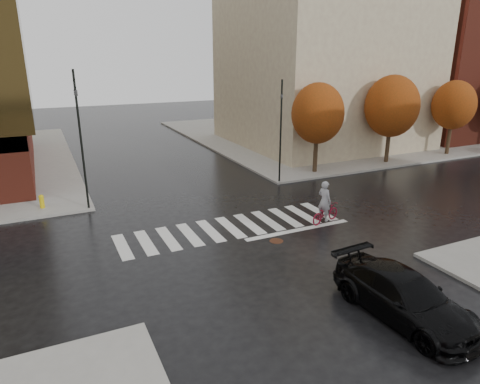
# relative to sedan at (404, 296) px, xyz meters

# --- Properties ---
(ground) EXTENTS (120.00, 120.00, 0.00)m
(ground) POSITION_rel_sedan_xyz_m (-2.10, 9.17, -0.79)
(ground) COLOR black
(ground) RESTS_ON ground
(sidewalk_ne) EXTENTS (30.00, 30.00, 0.15)m
(sidewalk_ne) POSITION_rel_sedan_xyz_m (18.90, 30.17, -0.71)
(sidewalk_ne) COLOR gray
(sidewalk_ne) RESTS_ON ground
(crosswalk) EXTENTS (12.00, 3.00, 0.01)m
(crosswalk) POSITION_rel_sedan_xyz_m (-2.10, 9.67, -0.78)
(crosswalk) COLOR silver
(crosswalk) RESTS_ON ground
(building_ne_tan) EXTENTS (16.00, 16.00, 18.00)m
(building_ne_tan) POSITION_rel_sedan_xyz_m (14.90, 26.17, 8.36)
(building_ne_tan) COLOR tan
(building_ne_tan) RESTS_ON sidewalk_ne
(building_ne_brick) EXTENTS (14.00, 14.00, 14.00)m
(building_ne_brick) POSITION_rel_sedan_xyz_m (30.90, 25.17, 6.36)
(building_ne_brick) COLOR maroon
(building_ne_brick) RESTS_ON sidewalk_ne
(tree_ne_a) EXTENTS (3.80, 3.80, 6.50)m
(tree_ne_a) POSITION_rel_sedan_xyz_m (7.90, 16.57, 3.67)
(tree_ne_a) COLOR #2E2114
(tree_ne_a) RESTS_ON sidewalk_ne
(tree_ne_b) EXTENTS (4.20, 4.20, 6.89)m
(tree_ne_b) POSITION_rel_sedan_xyz_m (14.90, 16.57, 3.83)
(tree_ne_b) COLOR #2E2114
(tree_ne_b) RESTS_ON sidewalk_ne
(tree_ne_c) EXTENTS (3.60, 3.60, 6.31)m
(tree_ne_c) POSITION_rel_sedan_xyz_m (21.90, 16.57, 3.59)
(tree_ne_c) COLOR #2E2114
(tree_ne_c) RESTS_ON sidewalk_ne
(sedan) EXTENTS (2.54, 5.55, 1.57)m
(sedan) POSITION_rel_sedan_xyz_m (0.00, 0.00, 0.00)
(sedan) COLOR black
(sedan) RESTS_ON ground
(cyclist) EXTENTS (2.13, 1.24, 2.29)m
(cyclist) POSITION_rel_sedan_xyz_m (2.71, 8.17, -0.01)
(cyclist) COLOR maroon
(cyclist) RESTS_ON ground
(traffic_light_nw) EXTENTS (0.20, 0.17, 7.65)m
(traffic_light_nw) POSITION_rel_sedan_xyz_m (-8.40, 15.47, 3.76)
(traffic_light_nw) COLOR black
(traffic_light_nw) RESTS_ON sidewalk_nw
(traffic_light_ne) EXTENTS (0.17, 0.19, 6.84)m
(traffic_light_ne) POSITION_rel_sedan_xyz_m (4.20, 15.47, 3.21)
(traffic_light_ne) COLOR black
(traffic_light_ne) RESTS_ON sidewalk_ne
(fire_hydrant) EXTENTS (0.28, 0.28, 0.79)m
(fire_hydrant) POSITION_rel_sedan_xyz_m (-10.79, 16.56, -0.20)
(fire_hydrant) COLOR gold
(fire_hydrant) RESTS_ON sidewalk_nw
(manhole) EXTENTS (0.77, 0.77, 0.01)m
(manhole) POSITION_rel_sedan_xyz_m (-0.79, 7.17, -0.78)
(manhole) COLOR #512D1D
(manhole) RESTS_ON ground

